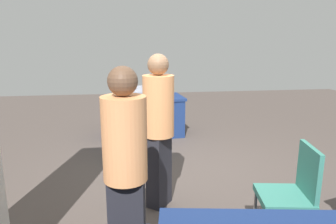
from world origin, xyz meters
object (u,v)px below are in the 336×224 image
person_attendee_browsing (125,164)px  scissors_red (159,96)px  table_foreground (144,116)px  yarn_ball (115,93)px  chair_aisle (132,125)px  laptop_silver (137,94)px  person_attendee_standing (159,124)px  chair_near_front (292,190)px

person_attendee_browsing → scissors_red: bearing=88.4°
table_foreground → yarn_ball: yarn_ball is taller
scissors_red → table_foreground: bearing=-124.4°
chair_aisle → scissors_red: (-0.58, -1.22, 0.24)m
laptop_silver → scissors_red: 0.44m
table_foreground → yarn_ball: 0.71m
table_foreground → laptop_silver: 0.45m
table_foreground → chair_aisle: size_ratio=1.72×
chair_aisle → scissors_red: size_ratio=5.26×
chair_aisle → laptop_silver: (-0.15, -1.28, 0.28)m
chair_aisle → laptop_silver: laptop_silver is taller
table_foreground → person_attendee_standing: size_ratio=0.94×
chair_near_front → chair_aisle: bearing=38.5°
chair_near_front → chair_aisle: 2.82m
table_foreground → laptop_silver: laptop_silver is taller
table_foreground → scissors_red: scissors_red is taller
person_attendee_standing → laptop_silver: bearing=-139.4°
person_attendee_standing → person_attendee_browsing: bearing=18.5°
chair_near_front → person_attendee_standing: 1.48m
person_attendee_browsing → chair_near_front: bearing=12.4°
chair_near_front → laptop_silver: laptop_silver is taller
table_foreground → chair_near_front: chair_near_front is taller
person_attendee_standing → person_attendee_browsing: 1.09m
chair_aisle → yarn_ball: 1.34m
person_attendee_standing → chair_near_front: bearing=87.9°
person_attendee_standing → yarn_ball: size_ratio=12.57×
table_foreground → person_attendee_browsing: (0.36, 3.76, 0.55)m
chair_aisle → scissors_red: 1.37m
person_attendee_browsing → laptop_silver: size_ratio=5.05×
chair_aisle → table_foreground: bearing=-94.8°
yarn_ball → scissors_red: bearing=176.5°
chair_near_front → chair_aisle: chair_near_front is taller
laptop_silver → yarn_ball: bearing=5.0°
chair_aisle → person_attendee_standing: (-0.27, 1.54, 0.43)m
person_attendee_browsing → laptop_silver: (-0.24, -3.85, -0.12)m
chair_aisle → person_attendee_standing: person_attendee_standing is taller
yarn_ball → scissors_red: 0.86m
table_foreground → scissors_red: (-0.32, -0.03, 0.39)m
chair_aisle → person_attendee_standing: bearing=107.6°
table_foreground → person_attendee_browsing: person_attendee_browsing is taller
person_attendee_standing → yarn_ball: bearing=-130.8°
person_attendee_browsing → yarn_ball: (0.19, -3.84, -0.10)m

